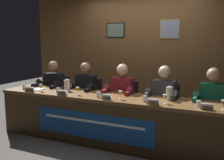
# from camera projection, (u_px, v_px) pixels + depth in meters

# --- Properties ---
(ground_plane) EXTENTS (12.00, 12.00, 0.00)m
(ground_plane) POSITION_uv_depth(u_px,v_px,m) (112.00, 142.00, 4.16)
(ground_plane) COLOR #4C4742
(wall_back_panelled) EXTENTS (5.11, 0.14, 2.60)m
(wall_back_panelled) POSITION_uv_depth(u_px,v_px,m) (142.00, 56.00, 5.28)
(wall_back_panelled) COLOR brown
(wall_back_panelled) RESTS_ON ground_plane
(conference_table) EXTENTS (3.91, 0.73, 0.76)m
(conference_table) POSITION_uv_depth(u_px,v_px,m) (109.00, 112.00, 3.99)
(conference_table) COLOR brown
(conference_table) RESTS_ON ground_plane
(chair_far_left) EXTENTS (0.44, 0.45, 0.90)m
(chair_far_left) POSITION_uv_depth(u_px,v_px,m) (58.00, 100.00, 5.19)
(chair_far_left) COLOR black
(chair_far_left) RESTS_ON ground_plane
(panelist_far_left) EXTENTS (0.51, 0.48, 1.23)m
(panelist_far_left) POSITION_uv_depth(u_px,v_px,m) (52.00, 88.00, 4.97)
(panelist_far_left) COLOR black
(panelist_far_left) RESTS_ON ground_plane
(nameplate_far_left) EXTENTS (0.20, 0.06, 0.08)m
(nameplate_far_left) POSITION_uv_depth(u_px,v_px,m) (30.00, 89.00, 4.39)
(nameplate_far_left) COLOR white
(nameplate_far_left) RESTS_ON conference_table
(juice_glass_far_left) EXTENTS (0.06, 0.06, 0.12)m
(juice_glass_far_left) POSITION_uv_depth(u_px,v_px,m) (41.00, 86.00, 4.40)
(juice_glass_far_left) COLOR white
(juice_glass_far_left) RESTS_ON conference_table
(water_cup_far_left) EXTENTS (0.06, 0.06, 0.08)m
(water_cup_far_left) POSITION_uv_depth(u_px,v_px,m) (24.00, 87.00, 4.56)
(water_cup_far_left) COLOR silver
(water_cup_far_left) RESTS_ON conference_table
(chair_left) EXTENTS (0.44, 0.45, 0.90)m
(chair_left) POSITION_uv_depth(u_px,v_px,m) (90.00, 103.00, 4.89)
(chair_left) COLOR black
(chair_left) RESTS_ON ground_plane
(panelist_left) EXTENTS (0.51, 0.48, 1.23)m
(panelist_left) POSITION_uv_depth(u_px,v_px,m) (84.00, 91.00, 4.67)
(panelist_left) COLOR black
(panelist_left) RESTS_ON ground_plane
(nameplate_left) EXTENTS (0.19, 0.06, 0.08)m
(nameplate_left) POSITION_uv_depth(u_px,v_px,m) (62.00, 92.00, 4.10)
(nameplate_left) COLOR white
(nameplate_left) RESTS_ON conference_table
(juice_glass_left) EXTENTS (0.06, 0.06, 0.12)m
(juice_glass_left) POSITION_uv_depth(u_px,v_px,m) (77.00, 89.00, 4.11)
(juice_glass_left) COLOR white
(juice_glass_left) RESTS_ON conference_table
(water_cup_left) EXTENTS (0.06, 0.06, 0.08)m
(water_cup_left) POSITION_uv_depth(u_px,v_px,m) (58.00, 91.00, 4.27)
(water_cup_left) COLOR silver
(water_cup_left) RESTS_ON conference_table
(chair_center) EXTENTS (0.44, 0.45, 0.90)m
(chair_center) POSITION_uv_depth(u_px,v_px,m) (125.00, 107.00, 4.59)
(chair_center) COLOR black
(chair_center) RESTS_ON ground_plane
(panelist_center) EXTENTS (0.51, 0.48, 1.23)m
(panelist_center) POSITION_uv_depth(u_px,v_px,m) (121.00, 94.00, 4.37)
(panelist_center) COLOR black
(panelist_center) RESTS_ON ground_plane
(nameplate_center) EXTENTS (0.16, 0.06, 0.08)m
(nameplate_center) POSITION_uv_depth(u_px,v_px,m) (106.00, 97.00, 3.79)
(nameplate_center) COLOR white
(nameplate_center) RESTS_ON conference_table
(juice_glass_center) EXTENTS (0.06, 0.06, 0.12)m
(juice_glass_center) POSITION_uv_depth(u_px,v_px,m) (120.00, 93.00, 3.80)
(juice_glass_center) COLOR white
(juice_glass_center) RESTS_ON conference_table
(water_cup_center) EXTENTS (0.06, 0.06, 0.08)m
(water_cup_center) POSITION_uv_depth(u_px,v_px,m) (99.00, 95.00, 3.92)
(water_cup_center) COLOR silver
(water_cup_center) RESTS_ON conference_table
(chair_right) EXTENTS (0.44, 0.45, 0.90)m
(chair_right) POSITION_uv_depth(u_px,v_px,m) (165.00, 112.00, 4.29)
(chair_right) COLOR black
(chair_right) RESTS_ON ground_plane
(panelist_right) EXTENTS (0.51, 0.48, 1.23)m
(panelist_right) POSITION_uv_depth(u_px,v_px,m) (163.00, 98.00, 4.07)
(panelist_right) COLOR black
(panelist_right) RESTS_ON ground_plane
(nameplate_right) EXTENTS (0.17, 0.06, 0.08)m
(nameplate_right) POSITION_uv_depth(u_px,v_px,m) (153.00, 102.00, 3.48)
(nameplate_right) COLOR white
(nameplate_right) RESTS_ON conference_table
(juice_glass_right) EXTENTS (0.06, 0.06, 0.12)m
(juice_glass_right) POSITION_uv_depth(u_px,v_px,m) (165.00, 97.00, 3.54)
(juice_glass_right) COLOR white
(juice_glass_right) RESTS_ON conference_table
(water_cup_right) EXTENTS (0.06, 0.06, 0.08)m
(water_cup_right) POSITION_uv_depth(u_px,v_px,m) (145.00, 99.00, 3.65)
(water_cup_right) COLOR silver
(water_cup_right) RESTS_ON conference_table
(chair_far_right) EXTENTS (0.44, 0.45, 0.90)m
(chair_far_right) POSITION_uv_depth(u_px,v_px,m) (211.00, 117.00, 3.99)
(chair_far_right) COLOR black
(chair_far_right) RESTS_ON ground_plane
(panelist_far_right) EXTENTS (0.51, 0.48, 1.23)m
(panelist_far_right) POSITION_uv_depth(u_px,v_px,m) (212.00, 103.00, 3.77)
(panelist_far_right) COLOR black
(panelist_far_right) RESTS_ON ground_plane
(nameplate_far_right) EXTENTS (0.16, 0.06, 0.08)m
(nameplate_far_right) POSITION_uv_depth(u_px,v_px,m) (207.00, 107.00, 3.23)
(nameplate_far_right) COLOR white
(nameplate_far_right) RESTS_ON conference_table
(juice_glass_far_right) EXTENTS (0.06, 0.06, 0.12)m
(juice_glass_far_right) POSITION_uv_depth(u_px,v_px,m) (224.00, 103.00, 3.22)
(juice_glass_far_right) COLOR white
(juice_glass_far_right) RESTS_ON conference_table
(water_cup_far_right) EXTENTS (0.06, 0.06, 0.08)m
(water_cup_far_right) POSITION_uv_depth(u_px,v_px,m) (199.00, 104.00, 3.36)
(water_cup_far_right) COLOR silver
(water_cup_far_right) RESTS_ON conference_table
(water_pitcher_left_side) EXTENTS (0.15, 0.10, 0.21)m
(water_pitcher_left_side) POSITION_uv_depth(u_px,v_px,m) (67.00, 85.00, 4.44)
(water_pitcher_left_side) COLOR silver
(water_pitcher_left_side) RESTS_ON conference_table
(water_pitcher_right_side) EXTENTS (0.15, 0.10, 0.21)m
(water_pitcher_right_side) POSITION_uv_depth(u_px,v_px,m) (170.00, 93.00, 3.75)
(water_pitcher_right_side) COLOR silver
(water_pitcher_right_side) RESTS_ON conference_table
(document_stack_far_left) EXTENTS (0.22, 0.16, 0.01)m
(document_stack_far_left) POSITION_uv_depth(u_px,v_px,m) (37.00, 89.00, 4.55)
(document_stack_far_left) COLOR white
(document_stack_far_left) RESTS_ON conference_table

